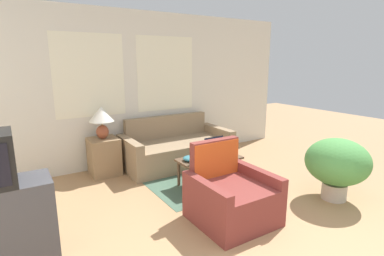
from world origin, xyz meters
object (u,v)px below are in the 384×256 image
at_px(cup_yellow, 192,162).
at_px(snack_bowl, 191,158).
at_px(cup_white, 205,157).
at_px(armchair, 230,197).
at_px(table_lamp, 102,117).
at_px(laptop, 219,151).
at_px(potted_plant, 337,163).
at_px(coffee_table, 209,161).
at_px(couch, 176,149).
at_px(cup_navy, 206,159).

bearing_deg(cup_yellow, snack_bowl, 64.07).
height_order(cup_yellow, cup_white, cup_yellow).
bearing_deg(cup_white, armchair, -107.06).
relative_size(table_lamp, cup_yellow, 6.27).
relative_size(cup_yellow, cup_white, 0.94).
relative_size(laptop, cup_white, 4.06).
relative_size(snack_bowl, potted_plant, 0.27).
xyz_separation_m(snack_bowl, potted_plant, (1.41, -1.31, 0.06)).
bearing_deg(snack_bowl, laptop, 1.43).
xyz_separation_m(laptop, snack_bowl, (-0.50, -0.01, -0.02)).
distance_m(table_lamp, potted_plant, 3.41).
bearing_deg(coffee_table, snack_bowl, 171.54).
relative_size(couch, coffee_table, 2.03).
xyz_separation_m(table_lamp, coffee_table, (1.19, -1.21, -0.58)).
relative_size(table_lamp, potted_plant, 0.62).
distance_m(laptop, cup_navy, 0.39).
distance_m(cup_white, snack_bowl, 0.21).
relative_size(armchair, potted_plant, 1.07).
bearing_deg(coffee_table, potted_plant, -48.76).
relative_size(couch, cup_navy, 20.42).
height_order(table_lamp, potted_plant, table_lamp).
bearing_deg(couch, cup_yellow, -108.69).
distance_m(cup_yellow, potted_plant, 1.88).
bearing_deg(potted_plant, coffee_table, 131.24).
xyz_separation_m(couch, cup_white, (-0.12, -1.08, 0.18)).
relative_size(table_lamp, coffee_table, 0.55).
relative_size(armchair, cup_yellow, 10.83).
relative_size(coffee_table, cup_white, 10.81).
bearing_deg(cup_white, couch, 83.55).
distance_m(coffee_table, snack_bowl, 0.31).
height_order(armchair, cup_white, armchair).
bearing_deg(cup_yellow, laptop, 17.47).
relative_size(couch, snack_bowl, 8.67).
xyz_separation_m(armchair, potted_plant, (1.49, -0.33, 0.23)).
bearing_deg(laptop, couch, 100.19).
bearing_deg(cup_navy, armchair, -105.97).
height_order(table_lamp, laptop, table_lamp).
xyz_separation_m(armchair, cup_white, (0.28, 0.92, 0.17)).
xyz_separation_m(couch, cup_navy, (-0.17, -1.17, 0.19)).
height_order(cup_yellow, snack_bowl, cup_yellow).
relative_size(coffee_table, cup_yellow, 11.45).
xyz_separation_m(coffee_table, cup_yellow, (-0.38, -0.13, 0.09)).
height_order(couch, armchair, armchair).
distance_m(armchair, cup_navy, 0.88).
bearing_deg(cup_yellow, potted_plant, -37.43).
bearing_deg(potted_plant, couch, 115.00).
relative_size(laptop, snack_bowl, 1.61).
height_order(table_lamp, cup_navy, table_lamp).
xyz_separation_m(couch, potted_plant, (1.09, -2.33, 0.24)).
distance_m(coffee_table, laptop, 0.24).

